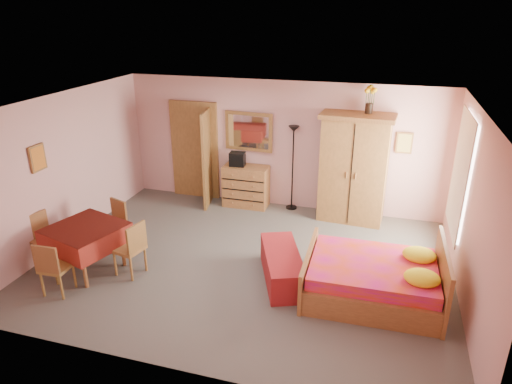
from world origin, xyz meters
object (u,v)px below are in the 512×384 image
(chest_of_drawers, at_px, (246,186))
(dining_table, at_px, (88,248))
(sunflower_vase, at_px, (370,99))
(bed, at_px, (373,269))
(chair_east, at_px, (129,248))
(wardrobe, at_px, (354,169))
(chair_west, at_px, (46,240))
(bench, at_px, (282,266))
(stereo, at_px, (237,159))
(chair_north, at_px, (112,226))
(chair_south, at_px, (56,267))
(wall_mirror, at_px, (249,132))
(floor_lamp, at_px, (293,168))

(chest_of_drawers, xyz_separation_m, dining_table, (-1.64, -3.12, -0.06))
(sunflower_vase, height_order, bed, sunflower_vase)
(chest_of_drawers, xyz_separation_m, chair_east, (-0.94, -3.04, 0.01))
(wardrobe, relative_size, chair_west, 2.45)
(bench, bearing_deg, chair_west, -170.79)
(chest_of_drawers, bearing_deg, bench, -61.95)
(bed, bearing_deg, dining_table, -174.40)
(wardrobe, distance_m, chair_west, 5.54)
(stereo, distance_m, chair_west, 3.89)
(wardrobe, xyz_separation_m, chair_north, (-3.83, -2.33, -0.63))
(dining_table, height_order, chair_west, chair_west)
(chair_north, relative_size, chair_west, 0.99)
(wardrobe, bearing_deg, dining_table, -137.43)
(chair_south, distance_m, chair_east, 1.05)
(bench, bearing_deg, chair_east, -168.00)
(dining_table, bearing_deg, wall_mirror, 63.79)
(wall_mirror, xyz_separation_m, floor_lamp, (0.95, -0.08, -0.68))
(chair_south, bearing_deg, dining_table, 83.18)
(stereo, bearing_deg, wall_mirror, 51.07)
(floor_lamp, relative_size, bed, 0.91)
(wardrobe, bearing_deg, bed, -74.06)
(wardrobe, relative_size, chair_north, 2.48)
(wardrobe, relative_size, dining_table, 2.06)
(floor_lamp, bearing_deg, sunflower_vase, -4.25)
(chair_east, bearing_deg, bed, -71.53)
(bench, xyz_separation_m, dining_table, (-3.01, -0.57, 0.14))
(wardrobe, relative_size, chair_south, 2.48)
(chest_of_drawers, height_order, floor_lamp, floor_lamp)
(dining_table, xyz_separation_m, chair_west, (-0.75, -0.04, 0.05))
(floor_lamp, relative_size, wardrobe, 0.83)
(wall_mirror, distance_m, chair_west, 4.28)
(stereo, xyz_separation_m, chair_south, (-1.51, -3.78, -0.59))
(chair_east, bearing_deg, dining_table, 107.91)
(chair_south, relative_size, chair_north, 1.00)
(chair_south, bearing_deg, floor_lamp, 53.29)
(wardrobe, xyz_separation_m, chair_west, (-4.56, -3.09, -0.62))
(chest_of_drawers, height_order, chair_west, chest_of_drawers)
(wardrobe, distance_m, chair_north, 4.52)
(floor_lamp, xyz_separation_m, dining_table, (-2.59, -3.25, -0.50))
(wall_mirror, height_order, chair_west, wall_mirror)
(bench, distance_m, chair_west, 3.82)
(wall_mirror, distance_m, chair_east, 3.56)
(chest_of_drawers, height_order, dining_table, chest_of_drawers)
(wall_mirror, bearing_deg, floor_lamp, -0.48)
(chest_of_drawers, height_order, bench, chest_of_drawers)
(wall_mirror, bearing_deg, bed, -41.87)
(sunflower_vase, xyz_separation_m, bed, (0.37, -2.63, -1.91))
(bench, bearing_deg, chair_north, 177.18)
(stereo, height_order, chair_east, stereo)
(dining_table, relative_size, chair_north, 1.20)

